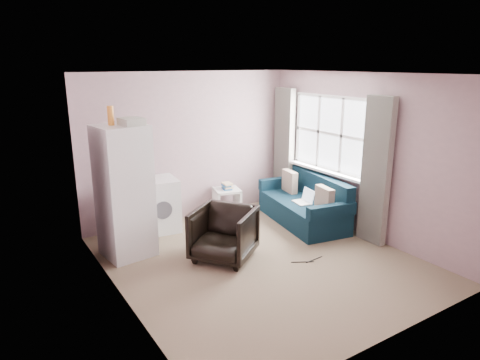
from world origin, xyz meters
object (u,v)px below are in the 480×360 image
object	(u,v)px
side_table	(227,200)
sofa	(306,205)
armchair	(224,231)
washing_machine	(158,204)
fridge	(124,191)

from	to	relation	value
side_table	sofa	xyz separation A→B (m)	(0.94, -1.02, 0.02)
armchair	washing_machine	size ratio (longest dim) A/B	0.94
fridge	side_table	size ratio (longest dim) A/B	3.52
fridge	armchair	bearing A→B (deg)	-45.85
fridge	sofa	distance (m)	3.05
washing_machine	side_table	world-z (taller)	washing_machine
washing_machine	side_table	distance (m)	1.31
fridge	side_table	world-z (taller)	fridge
armchair	fridge	world-z (taller)	fridge
fridge	washing_machine	world-z (taller)	fridge
armchair	sofa	bearing A→B (deg)	67.35
armchair	fridge	distance (m)	1.47
fridge	side_table	xyz separation A→B (m)	(2.01, 0.63, -0.65)
fridge	washing_machine	size ratio (longest dim) A/B	2.44
armchair	washing_machine	bearing A→B (deg)	156.91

